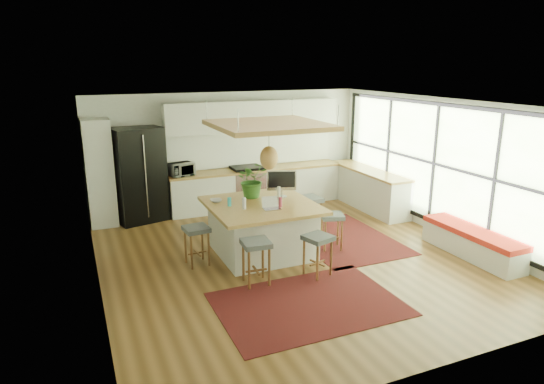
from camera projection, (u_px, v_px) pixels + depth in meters
name	position (u px, v px, depth m)	size (l,w,h in m)	color
floor	(293.00, 257.00, 8.44)	(7.00, 7.00, 0.00)	#4E3216
ceiling	(295.00, 104.00, 7.72)	(7.00, 7.00, 0.00)	white
wall_back	(230.00, 150.00, 11.18)	(6.50, 6.50, 0.00)	beige
wall_front	(439.00, 260.00, 4.98)	(6.50, 6.50, 0.00)	beige
wall_left	(92.00, 206.00, 6.84)	(7.00, 7.00, 0.00)	beige
wall_right	(443.00, 168.00, 9.31)	(7.00, 7.00, 0.00)	beige
window_wall	(442.00, 165.00, 9.29)	(0.10, 6.20, 2.60)	black
pantry	(100.00, 173.00, 9.84)	(0.55, 0.60, 2.25)	beige
back_counter_base	(257.00, 188.00, 11.35)	(4.20, 0.60, 0.88)	beige
back_counter_top	(257.00, 169.00, 11.23)	(4.24, 0.64, 0.05)	olive
backsplash	(252.00, 149.00, 11.37)	(4.20, 0.02, 0.80)	white
upper_cabinets	(254.00, 116.00, 11.02)	(4.20, 0.34, 0.70)	beige
range	(247.00, 187.00, 11.24)	(0.76, 0.62, 1.00)	#A5A5AA
right_counter_base	(368.00, 190.00, 11.21)	(0.60, 2.50, 0.88)	beige
right_counter_top	(369.00, 171.00, 11.08)	(0.64, 2.54, 0.05)	olive
window_bench	(472.00, 243.00, 8.43)	(0.52, 2.00, 0.50)	beige
ceiling_panel	(269.00, 141.00, 8.13)	(1.86, 1.86, 0.80)	olive
rug_near	(308.00, 304.00, 6.79)	(2.60, 1.80, 0.01)	black
rug_right	(341.00, 238.00, 9.34)	(1.80, 2.60, 0.01)	black
fridge	(138.00, 179.00, 10.20)	(1.01, 0.79, 2.04)	black
island	(262.00, 229.00, 8.52)	(1.85, 1.85, 0.93)	olive
stool_near_left	(256.00, 262.00, 7.34)	(0.42, 0.42, 0.71)	#454B4C
stool_near_right	(318.00, 255.00, 7.64)	(0.41, 0.41, 0.68)	#454B4C
stool_right_front	(332.00, 230.00, 8.74)	(0.40, 0.40, 0.68)	#454B4C
stool_right_back	(308.00, 217.00, 9.49)	(0.46, 0.46, 0.77)	#454B4C
stool_left_side	(197.00, 245.00, 8.05)	(0.40, 0.40, 0.68)	#454B4C
laptop	(272.00, 202.00, 8.06)	(0.29, 0.31, 0.22)	#A5A5AA
monitor	(282.00, 183.00, 8.75)	(0.55, 0.20, 0.51)	#A5A5AA
microwave	(182.00, 168.00, 10.44)	(0.52, 0.29, 0.35)	#A5A5AA
island_plant	(252.00, 183.00, 8.75)	(0.61, 0.68, 0.53)	#1E4C19
island_bowl	(216.00, 201.00, 8.50)	(0.20, 0.20, 0.05)	beige
island_bottle_0	(230.00, 201.00, 8.25)	(0.07, 0.07, 0.19)	#33BFCE
island_bottle_1	(243.00, 203.00, 8.08)	(0.07, 0.07, 0.19)	silver
island_bottle_2	(281.00, 201.00, 8.20)	(0.07, 0.07, 0.19)	#983248
island_bottle_3	(278.00, 196.00, 8.55)	(0.07, 0.07, 0.19)	beige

